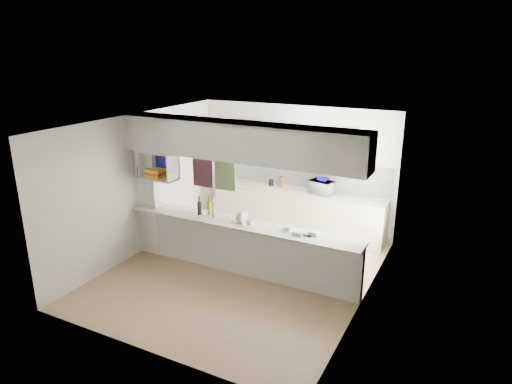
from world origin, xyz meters
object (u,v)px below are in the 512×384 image
Objects in this scene: wine_bottles at (208,208)px; dish_rack at (243,218)px; bowl at (323,180)px; microwave at (322,187)px.

dish_rack is at bearing -1.24° from wine_bottles.
wine_bottles is (-0.70, 0.02, 0.06)m from dish_rack.
wine_bottles reaches higher than dish_rack.
wine_bottles is (-1.37, -2.05, -0.16)m from bowl.
microwave is at bearing 56.73° from wine_bottles.
bowl is 2.18m from dish_rack.
bowl is 0.63× the size of wine_bottles.
bowl reaches higher than microwave.
wine_bottles reaches higher than microwave.
microwave is 1.16× the size of dish_rack.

